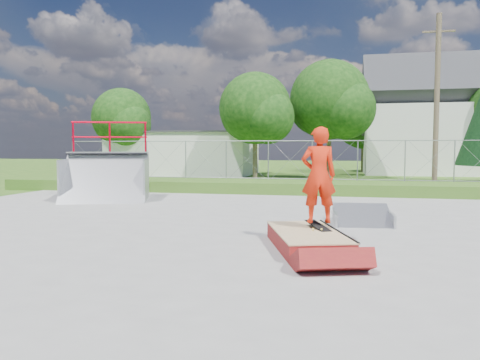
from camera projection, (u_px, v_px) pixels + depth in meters
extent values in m
plane|color=#305E1A|center=(203.00, 229.00, 11.41)|extent=(120.00, 120.00, 0.00)
cube|color=gray|center=(203.00, 228.00, 11.41)|extent=(20.00, 16.00, 0.04)
cube|color=#305E1A|center=(265.00, 187.00, 20.65)|extent=(24.00, 3.00, 0.50)
cube|color=maroon|center=(307.00, 241.00, 9.04)|extent=(1.87, 2.71, 0.35)
cube|color=tan|center=(307.00, 232.00, 9.03)|extent=(1.89, 2.74, 0.02)
cube|color=black|center=(318.00, 226.00, 9.32)|extent=(0.58, 0.80, 0.13)
imported|color=red|center=(319.00, 179.00, 9.25)|extent=(0.78, 0.60, 1.90)
cube|color=silver|center=(185.00, 154.00, 34.44)|extent=(10.00, 6.00, 3.00)
cube|color=silver|center=(420.00, 140.00, 34.69)|extent=(8.00, 6.00, 5.00)
cube|color=#333439|center=(421.00, 94.00, 34.45)|extent=(8.40, 6.08, 6.08)
cylinder|color=brown|center=(437.00, 103.00, 21.25)|extent=(0.24, 0.24, 8.00)
cylinder|color=brown|center=(255.00, 159.00, 29.30)|extent=(0.30, 0.30, 2.45)
sphere|color=black|center=(255.00, 108.00, 29.07)|extent=(4.48, 4.48, 4.48)
sphere|color=black|center=(267.00, 117.00, 28.39)|extent=(3.36, 3.36, 3.36)
cylinder|color=brown|center=(329.00, 156.00, 30.28)|extent=(0.30, 0.30, 2.80)
sphere|color=black|center=(330.00, 100.00, 30.03)|extent=(5.12, 5.12, 5.12)
sphere|color=black|center=(345.00, 109.00, 29.25)|extent=(3.84, 3.84, 3.84)
cylinder|color=brown|center=(122.00, 159.00, 33.36)|extent=(0.30, 0.30, 2.27)
sphere|color=black|center=(122.00, 118.00, 33.16)|extent=(4.16, 4.16, 4.16)
sphere|color=black|center=(129.00, 124.00, 32.52)|extent=(3.12, 3.12, 3.12)
cylinder|color=brown|center=(363.00, 159.00, 37.58)|extent=(0.30, 0.30, 2.10)
sphere|color=black|center=(364.00, 125.00, 37.39)|extent=(3.84, 3.84, 3.84)
sphere|color=black|center=(373.00, 131.00, 36.80)|extent=(2.88, 2.88, 2.88)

